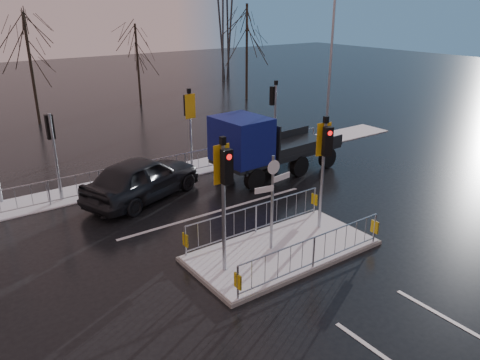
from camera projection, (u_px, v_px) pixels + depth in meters
ground at (282, 252)px, 14.85m from camera, size 120.00×120.00×0.00m
snow_verge at (160, 175)px, 21.38m from camera, size 30.00×2.00×0.04m
lane_markings at (289, 256)px, 14.59m from camera, size 8.00×11.38×0.01m
traffic_island at (282, 241)px, 14.71m from camera, size 6.00×3.04×4.15m
far_kerb_fixtures at (170, 156)px, 20.80m from camera, size 18.00×0.65×3.83m
car_far_lane at (143, 178)px, 18.60m from camera, size 5.58×3.77×1.76m
flatbed_truck at (257, 145)px, 20.53m from camera, size 6.46×2.71×2.93m
tree_far_a at (28, 47)px, 28.78m from camera, size 3.75×3.75×7.08m
tree_far_b at (137, 49)px, 34.88m from camera, size 3.25×3.25×6.14m
tree_far_c at (247, 33)px, 36.59m from camera, size 4.00×4.00×7.55m
street_lamp_right at (332, 62)px, 25.49m from camera, size 1.25×0.18×8.00m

